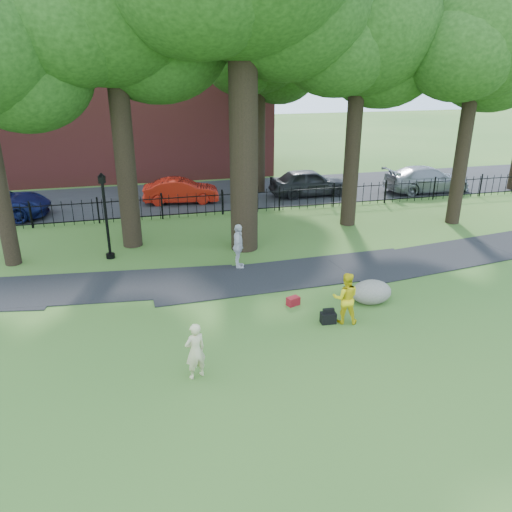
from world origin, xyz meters
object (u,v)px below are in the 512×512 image
object	(u,v)px
woman	(195,351)
boulder	(371,290)
lamppost	(106,217)
red_sedan	(181,191)
man	(345,298)

from	to	relation	value
woman	boulder	bearing A→B (deg)	-176.65
boulder	lamppost	distance (m)	10.30
woman	lamppost	distance (m)	9.09
boulder	lamppost	size ratio (longest dim) A/B	0.39
lamppost	woman	bearing A→B (deg)	-53.53
woman	red_sedan	bearing A→B (deg)	-116.06
lamppost	man	bearing A→B (deg)	-23.51
boulder	man	bearing A→B (deg)	-142.73
woman	boulder	world-z (taller)	woman
man	lamppost	bearing A→B (deg)	-28.91
woman	boulder	distance (m)	6.66
woman	man	xyz separation A→B (m)	(4.66, 1.70, 0.05)
man	boulder	bearing A→B (deg)	-125.89
man	boulder	size ratio (longest dim) A/B	1.20
boulder	woman	bearing A→B (deg)	-155.47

